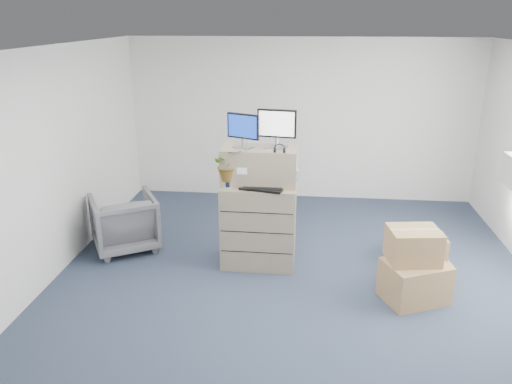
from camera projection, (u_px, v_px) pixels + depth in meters
ground at (292, 297)px, 5.87m from camera, size 7.00×7.00×0.00m
wall_back at (301, 120)px, 8.69m from camera, size 6.00×0.02×2.80m
filing_cabinet_lower at (259, 225)px, 6.50m from camera, size 0.95×0.59×1.10m
filing_cabinet_upper at (259, 166)px, 6.28m from camera, size 0.95×0.48×0.47m
monitor_left at (243, 129)px, 6.11m from camera, size 0.41×0.24×0.43m
monitor_right at (277, 127)px, 6.10m from camera, size 0.49×0.22×0.48m
headphones at (280, 149)px, 5.99m from camera, size 0.14×0.02×0.14m
keyboard at (262, 188)px, 6.15m from camera, size 0.57×0.33×0.03m
mouse at (284, 187)px, 6.18m from camera, size 0.10×0.06×0.03m
water_bottle at (262, 174)px, 6.28m from camera, size 0.08×0.08×0.27m
phone_dock at (254, 180)px, 6.36m from camera, size 0.06×0.05×0.13m
external_drive at (287, 180)px, 6.39m from camera, size 0.27×0.24×0.07m
tissue_box at (287, 174)px, 6.37m from camera, size 0.29×0.17×0.11m
potted_plant at (228, 169)px, 6.18m from camera, size 0.48×0.51×0.40m
office_chair at (124, 220)px, 6.97m from camera, size 1.12×1.10×0.86m
cardboard_boxes at (417, 262)px, 5.99m from camera, size 0.94×1.68×0.86m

